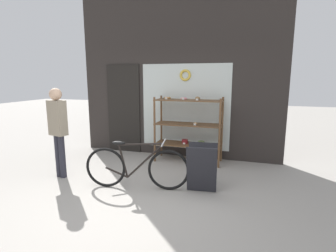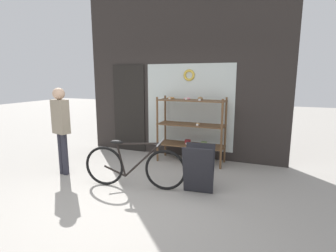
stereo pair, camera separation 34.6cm
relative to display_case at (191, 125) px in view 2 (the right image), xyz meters
name	(u,v)px [view 2 (the right image)]	position (x,y,z in m)	size (l,w,h in m)	color
ground_plane	(124,203)	(-0.36, -2.18, -0.81)	(30.00, 30.00, 0.00)	gray
storefront_facade	(180,72)	(-0.39, 0.38, 1.11)	(4.64, 0.13, 3.98)	#2D2826
display_case	(191,125)	(0.00, 0.00, 0.00)	(1.42, 0.49, 1.42)	brown
bicycle	(134,166)	(-0.48, -1.64, -0.45)	(1.70, 0.49, 0.81)	black
sandwich_board	(199,169)	(0.56, -1.44, -0.42)	(0.50, 0.42, 0.76)	#232328
pedestrian	(61,124)	(-2.02, -1.59, 0.14)	(0.35, 0.25, 1.62)	#282833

